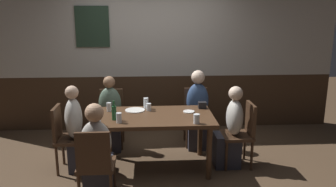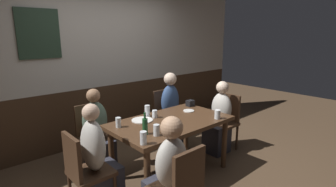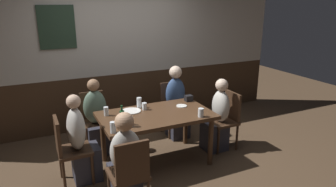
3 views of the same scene
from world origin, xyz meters
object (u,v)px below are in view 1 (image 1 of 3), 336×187
Objects in this scene: chair_head_west at (66,135)px; plate_white_large at (135,110)px; pint_glass_pale at (149,107)px; chair_right_far at (196,113)px; condiment_caddy at (202,105)px; beer_glass_tall at (196,119)px; chair_head_east at (242,131)px; chair_left_near at (95,162)px; plate_white_small at (189,112)px; dining_table at (155,122)px; person_right_far at (198,115)px; tumbler_water at (98,121)px; person_left_near at (97,158)px; person_head_east at (230,133)px; chair_left_far at (111,114)px; person_left_far at (110,119)px; pint_glass_amber at (146,104)px; person_head_west at (78,135)px; beer_bottle_green at (114,112)px; tumbler_short at (119,118)px; beer_glass_half at (109,108)px.

plate_white_large is at bearing 14.62° from chair_head_west.
plate_white_large is at bearing 175.03° from pint_glass_pale.
chair_right_far is 0.64m from condiment_caddy.
chair_head_east is at bearing 27.51° from beer_glass_tall.
chair_left_near is 5.71× the size of plate_white_small.
dining_table is 1.10m from chair_left_near.
chair_right_far is 1.16m from plate_white_large.
person_right_far is 10.92× the size of condiment_caddy.
tumbler_water is at bearing -169.22° from chair_head_east.
chair_left_near is 0.78× the size of person_left_near.
person_head_east is 9.43× the size of beer_glass_tall.
tumbler_water reaches higher than condiment_caddy.
chair_left_far is at bearing 127.84° from dining_table.
chair_left_far is 1.35m from person_right_far.
person_left_far is 0.74m from pint_glass_amber.
beer_bottle_green is (0.49, -0.15, 0.35)m from person_head_west.
person_head_east is 4.13× the size of plate_white_large.
chair_left_near is 1.00× the size of chair_right_far.
beer_bottle_green is (-1.53, -0.15, 0.37)m from person_head_east.
beer_bottle_green is at bearing 49.40° from tumbler_water.
person_left_near is (0.51, -0.70, -0.02)m from chair_head_west.
chair_right_far reaches higher than pint_glass_pale.
person_left_far is at bearing 146.05° from pint_glass_amber.
person_head_east is (2.03, 0.00, -0.01)m from person_head_west.
person_head_east is 10.15× the size of condiment_caddy.
person_left_far is at bearing 88.74° from tumbler_water.
condiment_caddy is (0.94, 0.06, 0.04)m from plate_white_large.
chair_head_west is 0.78× the size of person_left_near.
person_left_far is at bearing 90.00° from person_left_near.
beer_glass_tall is (0.49, -0.36, 0.14)m from dining_table.
chair_head_east is at bearing 9.33° from tumbler_short.
pint_glass_pale is 0.55m from plate_white_small.
person_right_far is 10.15× the size of beer_glass_tall.
tumbler_short is at bearing -25.48° from person_head_west.
person_left_far is 8.97× the size of tumbler_short.
chair_left_near is 7.43× the size of beer_glass_tall.
dining_table is 0.37m from plate_white_large.
pint_glass_amber is (-0.12, 0.33, 0.15)m from dining_table.
plate_white_large is at bearing 139.23° from dining_table.
chair_right_far is 0.81m from plate_white_small.
beer_glass_half is at bearing 105.55° from beer_bottle_green.
person_head_west is 0.58m from tumbler_water.
beer_glass_half is at bearing 30.30° from person_head_west.
person_head_west is 0.63m from beer_bottle_green.
plate_white_large is (0.40, 0.93, 0.27)m from person_left_near.
person_right_far reaches higher than tumbler_water.
chair_head_east is 1.74m from beer_bottle_green.
chair_head_east is at bearing -14.23° from pint_glass_amber.
chair_left_far is at bearing 122.32° from plate_white_large.
chair_left_far is at bearing 157.06° from condiment_caddy.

